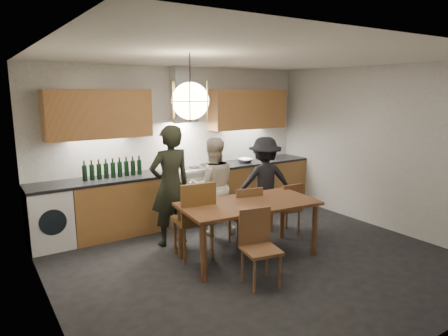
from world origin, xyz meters
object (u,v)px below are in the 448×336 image
chair_back_left (195,215)px  stock_pot (271,155)px  dining_table (248,209)px  person_mid (213,186)px  person_right (265,182)px  mixing_bowl (245,160)px  chair_front (258,241)px  wine_bottles (113,168)px  person_left (170,186)px

chair_back_left → stock_pot: stock_pot is taller
stock_pot → dining_table: bearing=-135.9°
person_mid → stock_pot: person_mid is taller
person_right → mixing_bowl: (0.25, 0.89, 0.20)m
chair_back_left → chair_front: (0.28, -0.97, -0.10)m
chair_front → person_mid: 1.75m
chair_back_left → dining_table: bearing=159.3°
dining_table → chair_front: size_ratio=2.16×
mixing_bowl → wine_bottles: bearing=178.4°
person_left → mixing_bowl: size_ratio=5.83×
chair_front → wine_bottles: (-0.87, 2.49, 0.55)m
chair_back_left → person_right: (1.60, 0.56, 0.13)m
chair_front → stock_pot: 3.34m
dining_table → person_mid: 1.04m
wine_bottles → person_left: bearing=-57.6°
chair_front → stock_pot: size_ratio=3.94×
stock_pot → chair_front: bearing=-131.9°
chair_front → wine_bottles: bearing=120.7°
chair_front → mixing_bowl: 2.92m
chair_front → stock_pot: bearing=59.5°
mixing_bowl → person_left: bearing=-157.3°
person_left → person_right: size_ratio=1.18×
dining_table → chair_back_left: (-0.62, 0.33, -0.07)m
stock_pot → person_left: bearing=-161.9°
mixing_bowl → stock_pot: bearing=3.4°
chair_back_left → person_right: bearing=-153.2°
chair_front → person_right: (1.32, 1.53, 0.24)m
person_mid → mixing_bowl: person_mid is taller
dining_table → wine_bottles: wine_bottles is taller
chair_front → stock_pot: (2.21, 2.46, 0.48)m
dining_table → person_left: 1.20m
person_mid → mixing_bowl: (1.15, 0.74, 0.18)m
person_right → wine_bottles: bearing=-2.0°
chair_front → person_mid: size_ratio=0.58×
chair_front → mixing_bowl: (1.57, 2.42, 0.44)m
dining_table → person_right: person_right is taller
person_mid → wine_bottles: bearing=-13.4°
person_mid → stock_pot: bearing=-137.8°
chair_front → mixing_bowl: bearing=68.5°
person_left → person_mid: bearing=-179.7°
person_right → wine_bottles: size_ratio=1.61×
chair_front → person_mid: bearing=87.5°
person_right → mixing_bowl: size_ratio=4.94×
chair_front → mixing_bowl: mixing_bowl is taller
chair_back_left → chair_front: chair_back_left is taller
mixing_bowl → person_right: bearing=-105.9°
person_right → stock_pot: (0.89, 0.93, 0.24)m
person_mid → wine_bottles: (-1.29, 0.81, 0.29)m
dining_table → chair_back_left: 0.70m
dining_table → stock_pot: stock_pot is taller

